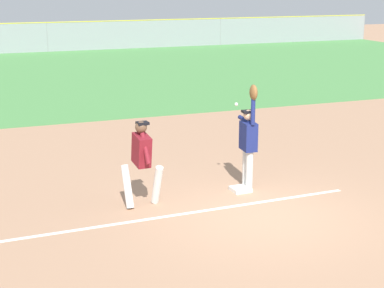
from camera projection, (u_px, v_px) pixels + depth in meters
The scene contains 11 objects.
ground_plane at pixel (261, 215), 11.71m from camera, with size 83.67×83.67×0.00m, color tan.
outfield_grass at pixel (78, 75), 28.88m from camera, with size 46.04×19.97×0.01m, color #4C8C47.
chalk_foul_line at pixel (56, 233), 10.89m from camera, with size 12.00×0.10×0.01m, color white.
first_base at pixel (240, 189), 13.05m from camera, with size 0.38×0.38×0.08m, color white.
fielder at pixel (249, 138), 12.93m from camera, with size 0.29×0.90×2.28m.
runner at pixel (142, 158), 11.94m from camera, with size 0.75×0.85×1.72m.
baseball at pixel (236, 104), 12.93m from camera, with size 0.07×0.07×0.07m, color white.
outfield_fence at pixel (47, 37), 37.67m from camera, with size 46.12×0.08×1.81m.
parked_car_red at pixel (0, 39), 39.09m from camera, with size 4.43×2.17×1.25m.
parked_car_tan at pixel (65, 36), 40.98m from camera, with size 4.54×2.40×1.25m.
parked_car_green at pixel (141, 34), 42.66m from camera, with size 4.53×2.37×1.25m.
Camera 1 is at (-5.08, -9.80, 4.35)m, focal length 57.72 mm.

